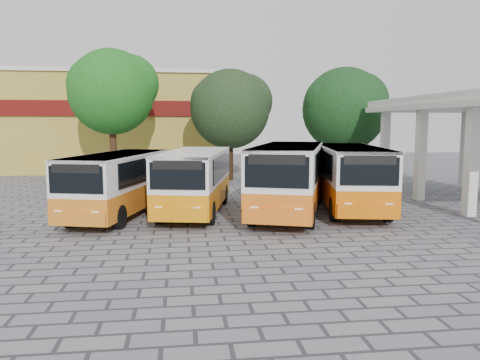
{
  "coord_description": "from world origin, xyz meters",
  "views": [
    {
      "loc": [
        -4.6,
        -16.85,
        3.99
      ],
      "look_at": [
        -1.98,
        3.7,
        1.5
      ],
      "focal_mm": 35.0,
      "sensor_mm": 36.0,
      "label": 1
    }
  ],
  "objects": [
    {
      "name": "ground",
      "position": [
        0.0,
        0.0,
        0.0
      ],
      "size": [
        90.0,
        90.0,
        0.0
      ],
      "primitive_type": "plane",
      "color": "slate",
      "rests_on": "ground"
    },
    {
      "name": "shophouse_block",
      "position": [
        -11.0,
        25.99,
        4.16
      ],
      "size": [
        20.4,
        10.4,
        8.3
      ],
      "color": "#AB9131",
      "rests_on": "ground"
    },
    {
      "name": "bus_far_left",
      "position": [
        -7.3,
        3.69,
        1.57
      ],
      "size": [
        4.15,
        7.95,
        2.71
      ],
      "rotation": [
        0.0,
        0.0,
        -0.26
      ],
      "color": "#CD6A14",
      "rests_on": "ground"
    },
    {
      "name": "bus_centre_left",
      "position": [
        -3.96,
        4.06,
        1.61
      ],
      "size": [
        3.82,
        8.1,
        2.79
      ],
      "rotation": [
        0.0,
        0.0,
        -0.2
      ],
      "color": "orange",
      "rests_on": "ground"
    },
    {
      "name": "bus_centre_right",
      "position": [
        0.12,
        3.16,
        1.77
      ],
      "size": [
        5.21,
        9.07,
        3.07
      ],
      "rotation": [
        0.0,
        0.0,
        -0.33
      ],
      "color": "#D65F0F",
      "rests_on": "ground"
    },
    {
      "name": "bus_far_right",
      "position": [
        3.2,
        3.84,
        1.71
      ],
      "size": [
        3.98,
        8.55,
        2.95
      ],
      "rotation": [
        0.0,
        0.0,
        -0.19
      ],
      "color": "#D65D00",
      "rests_on": "ground"
    },
    {
      "name": "tree_left",
      "position": [
        -9.02,
        15.43,
        6.27
      ],
      "size": [
        5.93,
        5.65,
        8.92
      ],
      "color": "#3E2714",
      "rests_on": "ground"
    },
    {
      "name": "tree_middle",
      "position": [
        -1.04,
        16.17,
        5.21
      ],
      "size": [
        5.84,
        5.57,
        7.81
      ],
      "color": "black",
      "rests_on": "ground"
    },
    {
      "name": "tree_right",
      "position": [
        7.11,
        15.61,
        5.2
      ],
      "size": [
        6.27,
        5.97,
        7.99
      ],
      "color": "black",
      "rests_on": "ground"
    }
  ]
}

